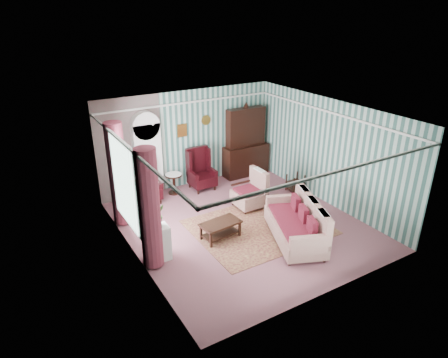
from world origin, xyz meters
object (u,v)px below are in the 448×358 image
seated_woman (146,183)px  nest_table (295,183)px  bookcase (148,159)px  round_side_table (174,184)px  dresser_hutch (246,140)px  floral_armchair (249,189)px  wingback_left (146,182)px  sofa (295,224)px  coffee_table (220,230)px  wingback_right (202,170)px  plant_stand (157,244)px

seated_woman → nest_table: size_ratio=2.19×
bookcase → round_side_table: bookcase is taller
dresser_hutch → round_side_table: (-2.60, -0.12, -0.88)m
dresser_hutch → nest_table: size_ratio=4.37×
round_side_table → floral_armchair: 2.34m
wingback_left → round_side_table: bearing=9.5°
seated_woman → sofa: seated_woman is taller
round_side_table → floral_armchair: bearing=-52.8°
floral_armchair → coffee_table: size_ratio=1.12×
wingback_right → floral_armchair: 1.79m
dresser_hutch → floral_armchair: 2.39m
dresser_hutch → floral_armchair: (-1.19, -1.97, -0.64)m
wingback_right → sofa: size_ratio=0.59×
dresser_hutch → sofa: 4.19m
floral_armchair → dresser_hutch: bearing=-31.0°
wingback_left → coffee_table: bearing=-72.9°
round_side_table → floral_armchair: (1.41, -1.85, 0.24)m
bookcase → wingback_right: 1.63m
dresser_hutch → sofa: bearing=-107.5°
seated_woman → floral_armchair: bearing=-36.4°
sofa → floral_armchair: floral_armchair is taller
sofa → coffee_table: 1.75m
sofa → nest_table: bearing=-18.5°
dresser_hutch → nest_table: bearing=-72.6°
bookcase → wingback_left: size_ratio=1.79×
bookcase → plant_stand: (-1.05, -3.14, -0.72)m
wingback_right → coffee_table: size_ratio=1.31×
dresser_hutch → floral_armchair: bearing=-121.2°
nest_table → coffee_table: (-3.25, -1.14, -0.06)m
plant_stand → coffee_table: size_ratio=0.84×
seated_woman → sofa: bearing=-58.3°
dresser_hutch → wingback_left: dresser_hutch is taller
wingback_left → floral_armchair: bearing=-36.4°
seated_woman → nest_table: (4.07, -1.55, -0.32)m
sofa → coffee_table: sofa is taller
bookcase → plant_stand: bearing=-108.5°
seated_woman → coffee_table: 2.84m
wingback_right → seated_woman: bearing=180.0°
seated_woman → floral_armchair: seated_woman is taller
bookcase → round_side_table: size_ratio=3.73×
wingback_left → nest_table: bearing=-20.8°
plant_stand → coffee_table: 1.64m
coffee_table → sofa: bearing=-34.2°
dresser_hutch → sofa: (-1.24, -3.94, -0.73)m
dresser_hutch → seated_woman: 3.56m
wingback_right → floral_armchair: (0.56, -1.70, -0.09)m
wingback_left → seated_woman: wingback_left is taller
round_side_table → nest_table: size_ratio=1.11×
coffee_table → wingback_left: bearing=107.1°
wingback_right → sofa: wingback_right is taller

